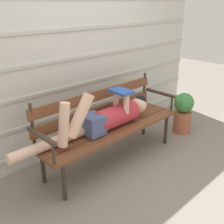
% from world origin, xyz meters
% --- Properties ---
extents(ground_plane, '(12.00, 12.00, 0.00)m').
position_xyz_m(ground_plane, '(0.00, 0.00, 0.00)').
color(ground_plane, gray).
extents(house_siding, '(4.35, 0.08, 2.26)m').
position_xyz_m(house_siding, '(0.00, 0.77, 1.13)').
color(house_siding, beige).
rests_on(house_siding, ground).
extents(park_bench, '(1.80, 0.49, 0.87)m').
position_xyz_m(park_bench, '(-0.00, 0.24, 0.48)').
color(park_bench, brown).
rests_on(park_bench, ground).
extents(reclining_person, '(1.72, 0.25, 0.51)m').
position_xyz_m(reclining_person, '(-0.09, 0.17, 0.58)').
color(reclining_person, '#B72D38').
extents(potted_plant, '(0.27, 0.27, 0.57)m').
position_xyz_m(potted_plant, '(1.25, 0.03, 0.30)').
color(potted_plant, '#AD5B3D').
rests_on(potted_plant, ground).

